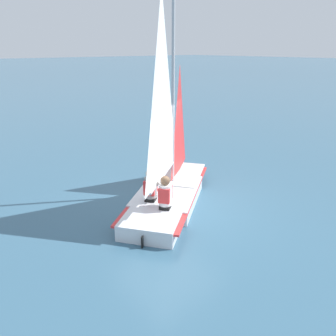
% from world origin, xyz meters
% --- Properties ---
extents(ground_plane, '(260.00, 260.00, 0.00)m').
position_xyz_m(ground_plane, '(0.00, 0.00, 0.00)').
color(ground_plane, '#38607A').
extents(sailboat_main, '(3.57, 4.19, 5.21)m').
position_xyz_m(sailboat_main, '(-0.01, 0.02, 0.74)').
color(sailboat_main, silver).
rests_on(sailboat_main, ground_plane).
extents(sailor_helm, '(0.42, 0.43, 1.16)m').
position_xyz_m(sailor_helm, '(-0.21, 0.73, 0.62)').
color(sailor_helm, black).
rests_on(sailor_helm, ground_plane).
extents(sailor_crew, '(0.42, 0.43, 1.16)m').
position_xyz_m(sailor_crew, '(-0.76, 0.73, 0.62)').
color(sailor_crew, black).
rests_on(sailor_crew, ground_plane).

